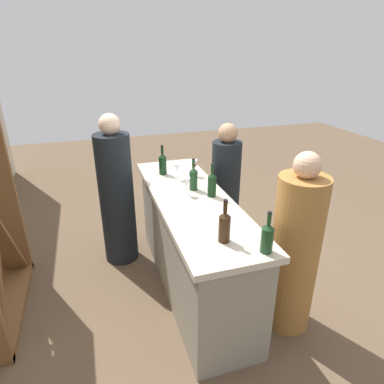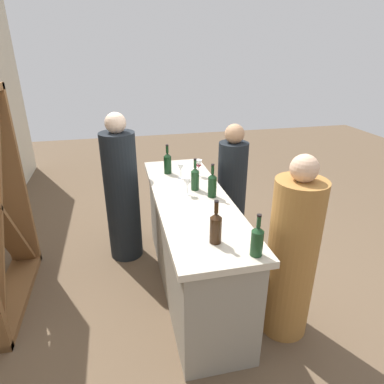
{
  "view_description": "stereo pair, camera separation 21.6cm",
  "coord_description": "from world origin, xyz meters",
  "px_view_note": "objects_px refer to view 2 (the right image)",
  "views": [
    {
      "loc": [
        -2.5,
        0.79,
        2.14
      ],
      "look_at": [
        0.0,
        0.0,
        0.99
      ],
      "focal_mm": 31.27,
      "sensor_mm": 36.0,
      "label": 1
    },
    {
      "loc": [
        -2.56,
        0.58,
        2.14
      ],
      "look_at": [
        0.0,
        0.0,
        0.99
      ],
      "focal_mm": 31.27,
      "sensor_mm": 36.0,
      "label": 2
    }
  ],
  "objects_px": {
    "wine_glass_near_center": "(181,168)",
    "person_left_guest": "(232,191)",
    "wine_bottle_rightmost_dark_green": "(168,163)",
    "person_center_guest": "(292,257)",
    "wine_bottle_second_right_olive_green": "(195,178)",
    "wine_bottle_leftmost_olive_green": "(257,240)",
    "person_right_guest": "(122,194)",
    "wine_glass_near_left": "(199,165)",
    "wine_glass_near_right": "(187,183)",
    "wine_bottle_center_dark_green": "(212,185)",
    "wine_bottle_second_left_amber_brown": "(216,227)"
  },
  "relations": [
    {
      "from": "wine_glass_near_center",
      "to": "person_center_guest",
      "type": "relative_size",
      "value": 0.11
    },
    {
      "from": "wine_bottle_center_dark_green",
      "to": "wine_glass_near_right",
      "type": "distance_m",
      "value": 0.22
    },
    {
      "from": "wine_bottle_rightmost_dark_green",
      "to": "wine_glass_near_center",
      "type": "xyz_separation_m",
      "value": [
        -0.18,
        -0.1,
        -0.0
      ]
    },
    {
      "from": "wine_bottle_second_right_olive_green",
      "to": "wine_bottle_rightmost_dark_green",
      "type": "distance_m",
      "value": 0.5
    },
    {
      "from": "wine_bottle_rightmost_dark_green",
      "to": "wine_glass_near_center",
      "type": "height_order",
      "value": "wine_bottle_rightmost_dark_green"
    },
    {
      "from": "wine_bottle_center_dark_green",
      "to": "wine_glass_near_left",
      "type": "bearing_deg",
      "value": -0.91
    },
    {
      "from": "wine_glass_near_right",
      "to": "person_left_guest",
      "type": "relative_size",
      "value": 0.11
    },
    {
      "from": "wine_bottle_second_left_amber_brown",
      "to": "person_right_guest",
      "type": "relative_size",
      "value": 0.19
    },
    {
      "from": "wine_bottle_second_right_olive_green",
      "to": "person_right_guest",
      "type": "height_order",
      "value": "person_right_guest"
    },
    {
      "from": "wine_glass_near_right",
      "to": "wine_glass_near_left",
      "type": "bearing_deg",
      "value": -25.87
    },
    {
      "from": "wine_glass_near_right",
      "to": "person_left_guest",
      "type": "height_order",
      "value": "person_left_guest"
    },
    {
      "from": "person_left_guest",
      "to": "wine_glass_near_right",
      "type": "bearing_deg",
      "value": 62.6
    },
    {
      "from": "wine_bottle_rightmost_dark_green",
      "to": "wine_glass_near_left",
      "type": "height_order",
      "value": "wine_bottle_rightmost_dark_green"
    },
    {
      "from": "wine_bottle_rightmost_dark_green",
      "to": "wine_glass_near_center",
      "type": "relative_size",
      "value": 1.92
    },
    {
      "from": "wine_bottle_leftmost_olive_green",
      "to": "wine_bottle_rightmost_dark_green",
      "type": "relative_size",
      "value": 0.94
    },
    {
      "from": "wine_glass_near_left",
      "to": "person_right_guest",
      "type": "xyz_separation_m",
      "value": [
        0.19,
        0.77,
        -0.33
      ]
    },
    {
      "from": "wine_glass_near_left",
      "to": "wine_glass_near_right",
      "type": "relative_size",
      "value": 1.06
    },
    {
      "from": "wine_bottle_center_dark_green",
      "to": "wine_glass_near_center",
      "type": "height_order",
      "value": "wine_bottle_center_dark_green"
    },
    {
      "from": "wine_glass_near_left",
      "to": "wine_glass_near_right",
      "type": "distance_m",
      "value": 0.48
    },
    {
      "from": "wine_bottle_second_left_amber_brown",
      "to": "person_center_guest",
      "type": "height_order",
      "value": "person_center_guest"
    },
    {
      "from": "wine_bottle_rightmost_dark_green",
      "to": "person_center_guest",
      "type": "bearing_deg",
      "value": -150.87
    },
    {
      "from": "wine_glass_near_left",
      "to": "wine_glass_near_right",
      "type": "bearing_deg",
      "value": 154.13
    },
    {
      "from": "wine_bottle_second_left_amber_brown",
      "to": "wine_bottle_second_right_olive_green",
      "type": "distance_m",
      "value": 0.9
    },
    {
      "from": "wine_bottle_center_dark_green",
      "to": "person_center_guest",
      "type": "relative_size",
      "value": 0.2
    },
    {
      "from": "wine_bottle_rightmost_dark_green",
      "to": "person_center_guest",
      "type": "relative_size",
      "value": 0.2
    },
    {
      "from": "wine_bottle_rightmost_dark_green",
      "to": "wine_glass_near_right",
      "type": "relative_size",
      "value": 1.93
    },
    {
      "from": "wine_bottle_leftmost_olive_green",
      "to": "wine_glass_near_right",
      "type": "height_order",
      "value": "wine_bottle_leftmost_olive_green"
    },
    {
      "from": "wine_glass_near_right",
      "to": "person_center_guest",
      "type": "relative_size",
      "value": 0.11
    },
    {
      "from": "wine_bottle_leftmost_olive_green",
      "to": "person_right_guest",
      "type": "bearing_deg",
      "value": 26.01
    },
    {
      "from": "wine_glass_near_left",
      "to": "wine_glass_near_center",
      "type": "height_order",
      "value": "wine_glass_near_left"
    },
    {
      "from": "wine_bottle_center_dark_green",
      "to": "wine_glass_near_right",
      "type": "bearing_deg",
      "value": 65.31
    },
    {
      "from": "wine_bottle_leftmost_olive_green",
      "to": "person_center_guest",
      "type": "relative_size",
      "value": 0.19
    },
    {
      "from": "wine_bottle_second_right_olive_green",
      "to": "person_center_guest",
      "type": "height_order",
      "value": "person_center_guest"
    },
    {
      "from": "person_left_guest",
      "to": "wine_glass_near_center",
      "type": "bearing_deg",
      "value": 38.04
    },
    {
      "from": "wine_bottle_rightmost_dark_green",
      "to": "person_left_guest",
      "type": "height_order",
      "value": "person_left_guest"
    },
    {
      "from": "wine_bottle_leftmost_olive_green",
      "to": "wine_bottle_rightmost_dark_green",
      "type": "xyz_separation_m",
      "value": [
        1.57,
        0.31,
        0.01
      ]
    },
    {
      "from": "wine_glass_near_center",
      "to": "person_left_guest",
      "type": "distance_m",
      "value": 0.76
    },
    {
      "from": "wine_glass_near_left",
      "to": "person_right_guest",
      "type": "bearing_deg",
      "value": 76.27
    },
    {
      "from": "wine_bottle_rightmost_dark_green",
      "to": "wine_bottle_leftmost_olive_green",
      "type": "bearing_deg",
      "value": -168.81
    },
    {
      "from": "wine_bottle_rightmost_dark_green",
      "to": "wine_bottle_center_dark_green",
      "type": "bearing_deg",
      "value": -156.7
    },
    {
      "from": "wine_glass_near_left",
      "to": "wine_glass_near_right",
      "type": "xyz_separation_m",
      "value": [
        -0.43,
        0.21,
        -0.01
      ]
    },
    {
      "from": "wine_bottle_center_dark_green",
      "to": "wine_bottle_rightmost_dark_green",
      "type": "relative_size",
      "value": 0.99
    },
    {
      "from": "wine_bottle_center_dark_green",
      "to": "wine_glass_near_center",
      "type": "xyz_separation_m",
      "value": [
        0.48,
        0.18,
        -0.0
      ]
    },
    {
      "from": "wine_bottle_second_right_olive_green",
      "to": "person_center_guest",
      "type": "bearing_deg",
      "value": -146.46
    },
    {
      "from": "wine_bottle_center_dark_green",
      "to": "person_left_guest",
      "type": "bearing_deg",
      "value": -31.96
    },
    {
      "from": "wine_bottle_second_left_amber_brown",
      "to": "wine_bottle_rightmost_dark_green",
      "type": "height_order",
      "value": "wine_bottle_second_left_amber_brown"
    },
    {
      "from": "wine_bottle_second_left_amber_brown",
      "to": "wine_bottle_rightmost_dark_green",
      "type": "relative_size",
      "value": 1.01
    },
    {
      "from": "wine_bottle_second_left_amber_brown",
      "to": "person_center_guest",
      "type": "distance_m",
      "value": 0.73
    },
    {
      "from": "wine_bottle_center_dark_green",
      "to": "person_left_guest",
      "type": "height_order",
      "value": "person_left_guest"
    },
    {
      "from": "wine_glass_near_left",
      "to": "wine_glass_near_center",
      "type": "distance_m",
      "value": 0.19
    }
  ]
}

